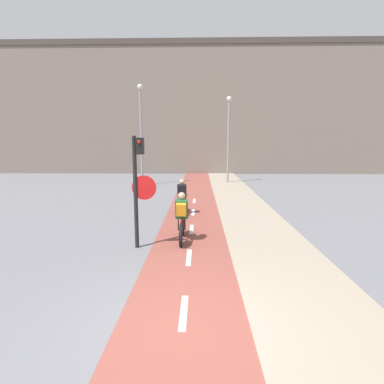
# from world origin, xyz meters

# --- Properties ---
(ground_plane) EXTENTS (120.00, 120.00, 0.00)m
(ground_plane) POSITION_xyz_m (0.00, 0.00, 0.00)
(ground_plane) COLOR slate
(bike_lane) EXTENTS (2.14, 60.00, 0.02)m
(bike_lane) POSITION_xyz_m (0.00, 0.01, 0.01)
(bike_lane) COLOR brown
(bike_lane) RESTS_ON ground_plane
(sidewalk_strip) EXTENTS (2.40, 60.00, 0.05)m
(sidewalk_strip) POSITION_xyz_m (2.27, 0.00, 0.03)
(sidewalk_strip) COLOR gray
(sidewalk_strip) RESTS_ON ground_plane
(building_row_background) EXTENTS (60.00, 5.20, 12.12)m
(building_row_background) POSITION_xyz_m (0.00, 26.69, 6.07)
(building_row_background) COLOR slate
(building_row_background) RESTS_ON ground_plane
(traffic_light_pole) EXTENTS (0.67, 0.25, 3.08)m
(traffic_light_pole) POSITION_xyz_m (-1.40, 3.76, 1.91)
(traffic_light_pole) COLOR black
(traffic_light_pole) RESTS_ON ground_plane
(street_lamp_far) EXTENTS (0.36, 0.36, 6.75)m
(street_lamp_far) POSITION_xyz_m (-3.72, 16.34, 4.13)
(street_lamp_far) COLOR gray
(street_lamp_far) RESTS_ON ground_plane
(street_lamp_sidewalk) EXTENTS (0.36, 0.36, 6.14)m
(street_lamp_sidewalk) POSITION_xyz_m (2.32, 17.64, 3.80)
(street_lamp_sidewalk) COLOR gray
(street_lamp_sidewalk) RESTS_ON ground_plane
(cyclist_near) EXTENTS (0.46, 1.69, 1.48)m
(cyclist_near) POSITION_xyz_m (-0.26, 4.33, 0.71)
(cyclist_near) COLOR black
(cyclist_near) RESTS_ON ground_plane
(cyclist_far) EXTENTS (0.46, 1.63, 1.45)m
(cyclist_far) POSITION_xyz_m (-0.45, 7.76, 0.66)
(cyclist_far) COLOR black
(cyclist_far) RESTS_ON ground_plane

